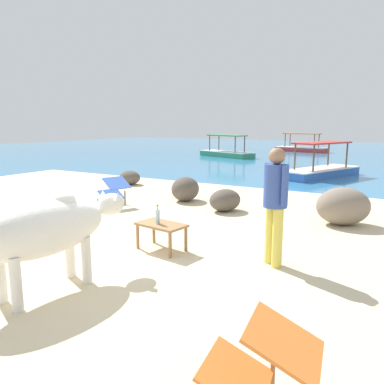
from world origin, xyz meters
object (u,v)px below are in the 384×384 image
Objects in this scene: low_bench_table at (161,228)px; boat_red at (301,148)px; bottle at (158,216)px; boat_blue at (321,169)px; boat_green at (226,152)px; deck_chair_near at (259,362)px; cow at (48,228)px; deck_chair_far at (114,190)px; person_standing at (275,198)px.

low_bench_table is 22.54m from boat_red.
bottle is 9.85m from boat_blue.
bottle is at bearing 109.33° from boat_red.
boat_red is at bearing 86.91° from boat_green.
cow is at bearing -19.93° from deck_chair_near.
deck_chair_far is at bearing 142.68° from bottle.
bottle is 3.47m from deck_chair_far.
boat_red is (-0.64, 20.21, -0.13)m from deck_chair_far.
low_bench_table is 17.04m from boat_green.
bottle reaches higher than low_bench_table.
boat_red is (-5.13, 22.02, -0.70)m from person_standing.
deck_chair_far is 14.21m from boat_green.
bottle is 0.36× the size of deck_chair_near.
cow is at bearing -3.67° from person_standing.
bottle is 0.33× the size of deck_chair_far.
cow is 0.53× the size of boat_blue.
boat_green is 9.00m from boat_blue.
boat_green is at bearing -72.28° from deck_chair_near.
person_standing is (1.69, 0.26, 0.59)m from low_bench_table.
deck_chair_near is 25.40m from boat_red.
boat_red is 1.00× the size of boat_blue.
boat_red is (-3.39, 22.31, -0.29)m from bottle.
low_bench_table is (0.30, 1.83, -0.40)m from cow.
cow is 0.53× the size of boat_red.
deck_chair_near is at bearing -36.05° from low_bench_table.
cow is 18.66m from boat_green.
deck_chair_near is at bearing -43.68° from bottle.
deck_chair_near is at bearing 55.93° from person_standing.
boat_blue reaches higher than deck_chair_near.
deck_chair_near is 0.22× the size of boat_blue.
cow reaches higher than low_bench_table.
boat_red is (-3.44, 22.28, -0.10)m from low_bench_table.
boat_red is at bearing -141.61° from boat_blue.
boat_red and boat_blue have the same top height.
deck_chair_far is 0.24× the size of boat_green.
low_bench_table is 1.81m from person_standing.
bottle is 0.08× the size of boat_red.
boat_blue reaches higher than bottle.
bottle is at bearing -1.06° from cow.
low_bench_table is 0.21× the size of boat_blue.
deck_chair_near is at bearing 161.45° from deck_chair_far.
deck_chair_far is at bearing 152.05° from low_bench_table.
low_bench_table is 0.90× the size of deck_chair_far.
boat_blue is at bearing 117.77° from boat_red.
low_bench_table is 0.98× the size of deck_chair_near.
person_standing is at bearing -36.50° from cow.
boat_green is (-5.96, 17.68, -0.50)m from cow.
cow reaches higher than deck_chair_near.
deck_chair_far is at bearing -48.29° from deck_chair_near.
bottle is at bearing 164.62° from deck_chair_far.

